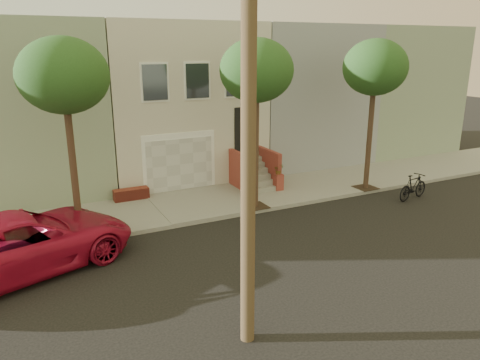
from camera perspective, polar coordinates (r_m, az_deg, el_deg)
name	(u,v)px	position (r m, az deg, el deg)	size (l,w,h in m)	color
ground	(286,254)	(14.28, 5.81, -9.19)	(90.00, 90.00, 0.00)	black
sidewalk	(217,201)	(18.65, -2.92, -2.63)	(40.00, 3.70, 0.15)	gray
house_row	(169,98)	(23.24, -8.89, 10.03)	(33.10, 11.70, 7.00)	beige
tree_left	(64,77)	(14.84, -21.11, 11.89)	(2.70, 2.57, 6.30)	#2D2116
tree_mid	(257,72)	(16.78, 2.08, 13.35)	(2.70, 2.57, 6.30)	#2D2116
tree_right	(375,68)	(19.99, 16.48, 13.20)	(2.70, 2.57, 6.30)	#2D2116
pickup_truck	(23,243)	(14.27, -25.47, -7.05)	(2.85, 6.17, 1.72)	#AE1231
motorcycle	(413,187)	(20.21, 20.77, -0.79)	(0.51, 1.81, 1.09)	black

